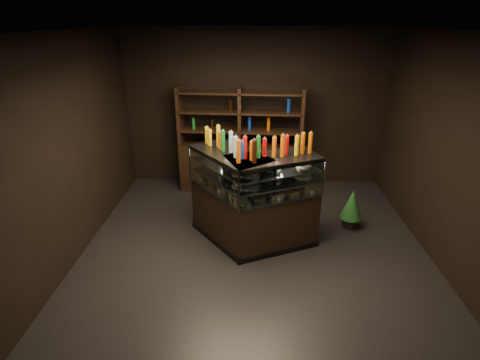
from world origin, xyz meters
The scene contains 7 objects.
ground centered at (0.00, 0.00, 0.00)m, with size 5.00×5.00×0.00m, color black.
room_shell centered at (0.00, 0.00, 1.94)m, with size 5.02×5.02×3.01m.
display_case centered at (-0.06, 0.19, 0.47)m, with size 1.97×1.42×1.41m.
food_display centered at (-0.06, 0.18, 1.06)m, with size 1.63×1.03×0.44m.
bottles_top centered at (-0.06, 0.19, 1.54)m, with size 1.46×0.89×0.30m.
potted_conifer centered at (1.54, 0.66, 0.42)m, with size 0.34×0.34×0.73m.
back_shelving centered at (-0.28, 2.05, 0.61)m, with size 2.32×0.55×2.00m.
Camera 1 is at (-0.07, -4.68, 3.15)m, focal length 28.00 mm.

